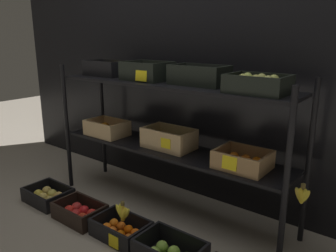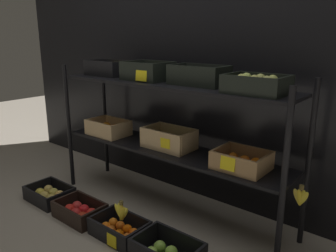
{
  "view_description": "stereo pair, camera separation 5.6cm",
  "coord_description": "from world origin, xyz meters",
  "views": [
    {
      "loc": [
        1.36,
        -1.74,
        1.22
      ],
      "look_at": [
        0.0,
        0.0,
        0.62
      ],
      "focal_mm": 36.05,
      "sensor_mm": 36.0,
      "label": 1
    },
    {
      "loc": [
        1.4,
        -1.71,
        1.22
      ],
      "look_at": [
        0.0,
        0.0,
        0.62
      ],
      "focal_mm": 36.05,
      "sensor_mm": 36.0,
      "label": 2
    }
  ],
  "objects": [
    {
      "name": "storefront_wall",
      "position": [
        0.0,
        0.39,
        1.06
      ],
      "size": [
        4.16,
        0.12,
        2.13
      ],
      "primitive_type": "cube",
      "color": "black",
      "rests_on": "ground_plane"
    },
    {
      "name": "crate_ground_apple_gold",
      "position": [
        -0.78,
        -0.47,
        0.04
      ],
      "size": [
        0.34,
        0.25,
        0.11
      ],
      "color": "black",
      "rests_on": "ground_plane"
    },
    {
      "name": "crate_ground_tangerine",
      "position": [
        -0.01,
        -0.46,
        0.04
      ],
      "size": [
        0.35,
        0.24,
        0.11
      ],
      "color": "black",
      "rests_on": "ground_plane"
    },
    {
      "name": "display_rack",
      "position": [
        0.01,
        0.0,
        0.71
      ],
      "size": [
        1.87,
        0.41,
        1.04
      ],
      "color": "black",
      "rests_on": "ground_plane"
    },
    {
      "name": "crate_ground_apple_red",
      "position": [
        -0.39,
        -0.48,
        0.05
      ],
      "size": [
        0.34,
        0.23,
        0.12
      ],
      "color": "black",
      "rests_on": "ground_plane"
    },
    {
      "name": "banana_bunch_loose",
      "position": [
        0.01,
        -0.46,
        0.17
      ],
      "size": [
        0.13,
        0.04,
        0.14
      ],
      "color": "brown",
      "rests_on": "crate_ground_tangerine"
    },
    {
      "name": "ground_plane",
      "position": [
        0.0,
        0.0,
        0.0
      ],
      "size": [
        10.0,
        10.0,
        0.0
      ],
      "primitive_type": "plane",
      "color": "gray"
    }
  ]
}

